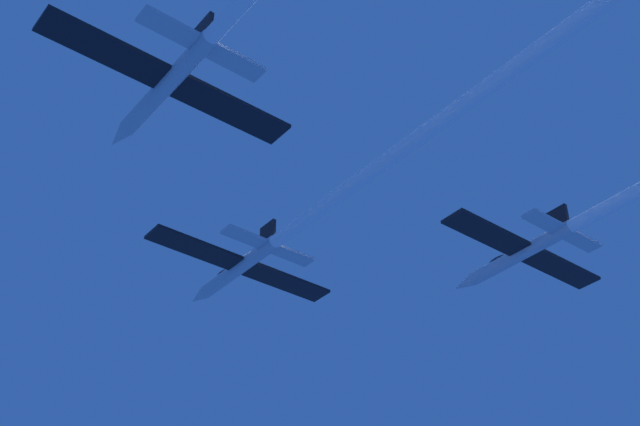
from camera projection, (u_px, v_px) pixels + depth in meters
jet_lead at (391, 157)px, 60.78m from camera, size 17.72×64.72×2.93m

